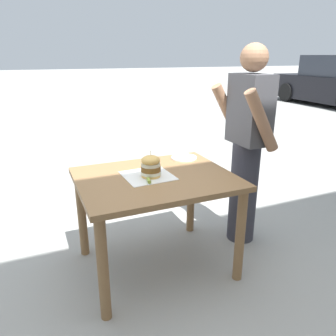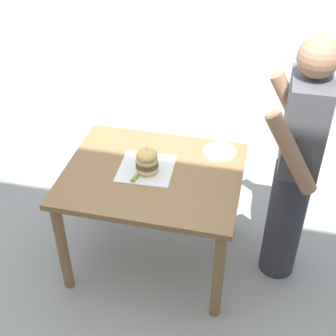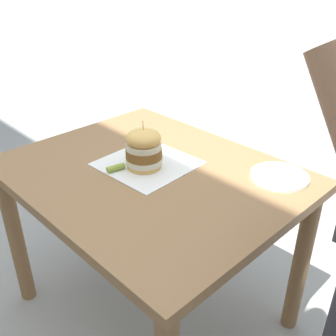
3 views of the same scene
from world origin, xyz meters
name	(u,v)px [view 1 (image 1 of 3)]	position (x,y,z in m)	size (l,w,h in m)	color
ground_plane	(157,265)	(0.00, 0.00, 0.00)	(80.00, 80.00, 0.00)	#9E9E99
patio_table	(156,191)	(0.00, 0.00, 0.64)	(0.90, 1.12, 0.76)	olive
serving_paper	(148,176)	(-0.03, -0.05, 0.76)	(0.34, 0.34, 0.00)	white
sandwich	(151,166)	(0.00, -0.03, 0.84)	(0.15, 0.15, 0.19)	#E5B25B
pickle_spear	(149,180)	(0.10, -0.09, 0.78)	(0.02, 0.02, 0.07)	#8EA83D
side_plate_with_forks	(184,158)	(-0.31, 0.38, 0.77)	(0.22, 0.22, 0.02)	white
diner_across_table	(247,145)	(-0.09, 0.86, 0.88)	(0.55, 0.35, 1.69)	#33333D
parked_car_mid_block	(336,83)	(-5.93, 8.66, 0.72)	(4.27, 1.98, 1.60)	black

